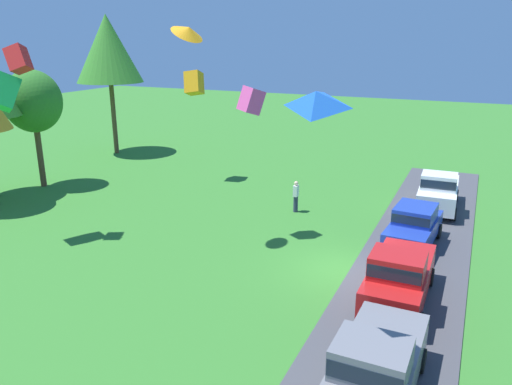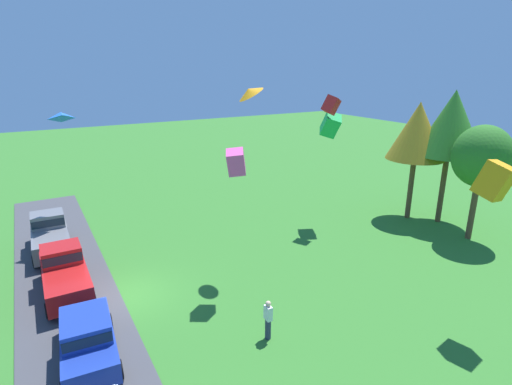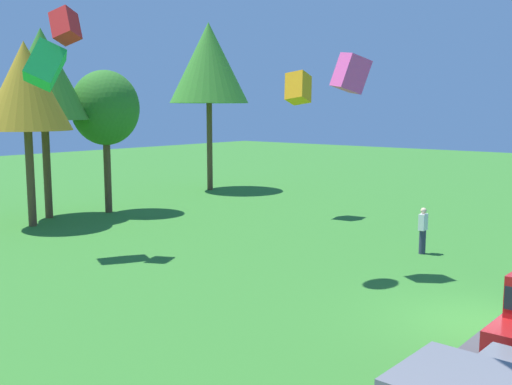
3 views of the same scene
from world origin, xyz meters
The scene contains 10 objects.
ground_plane centered at (0.00, 0.00, 0.00)m, with size 120.00×120.00×0.00m, color #337528.
person_watching_sky centered at (5.87, 4.13, 0.88)m, with size 0.36×0.24×1.71m.
tree_center_back centered at (-0.55, 19.92, 6.22)m, with size 3.89×3.89×8.21m.
tree_left_of_center centered at (1.04, 21.19, 6.86)m, with size 4.28×4.28×9.03m.
tree_right_of_center centered at (3.90, 20.31, 5.28)m, with size 3.41×3.41×7.19m.
tree_lone_near centered at (13.34, 22.28, 8.13)m, with size 5.06×5.06×10.69m.
kite_box_topmost centered at (-2.92, 14.30, 6.77)m, with size 0.98×0.98×1.37m, color green.
kite_box_high_right centered at (-2.38, 13.79, 8.12)m, with size 0.73×0.73×1.02m, color red.
kite_box_low_drifter centered at (9.20, 12.22, 6.26)m, with size 0.96×0.96×1.34m, color orange.
kite_box_near_flag centered at (1.84, 4.87, 6.36)m, with size 0.76×0.76×1.07m, color #EA4C9E.
Camera 3 is at (-14.45, -4.98, 5.28)m, focal length 42.00 mm.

